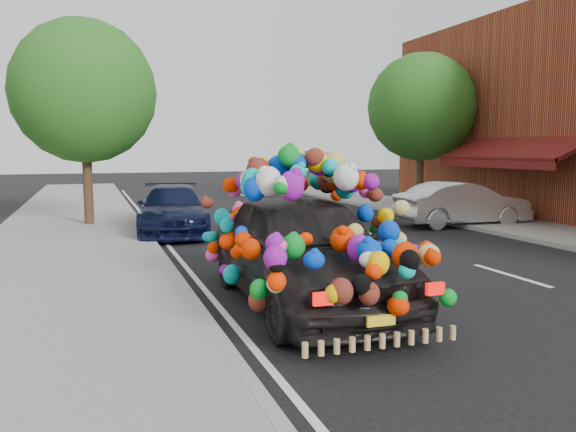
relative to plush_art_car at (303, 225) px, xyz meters
name	(u,v)px	position (x,y,z in m)	size (l,w,h in m)	color
ground	(334,292)	(0.74, 0.49, -1.21)	(100.00, 100.00, 0.00)	black
sidewalk	(54,313)	(-3.56, 0.49, -1.15)	(4.00, 60.00, 0.12)	gray
kerb	(193,301)	(-1.61, 0.49, -1.15)	(0.15, 60.00, 0.13)	gray
footpath_far	(571,236)	(8.94, 3.49, -1.15)	(3.00, 40.00, 0.12)	gray
lane_markings	(510,275)	(4.34, 0.49, -1.21)	(6.00, 50.00, 0.01)	silver
tree_near_sidewalk	(84,92)	(-3.06, 9.99, 2.81)	(4.20, 4.20, 6.13)	#332114
tree_far_b	(421,107)	(8.74, 10.49, 2.68)	(4.00, 4.00, 5.90)	#332114
plush_art_car	(303,225)	(0.00, 0.00, 0.00)	(2.47, 5.23, 2.35)	black
navy_sedan	(172,209)	(-0.85, 8.02, -0.55)	(1.86, 4.59, 1.33)	black
silver_hatchback	(462,204)	(7.74, 6.53, -0.54)	(1.43, 4.11, 1.36)	#B3B6BA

